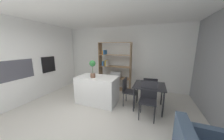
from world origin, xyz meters
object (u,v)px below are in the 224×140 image
dining_chair_island_side (128,89)px  dining_chair_far (150,87)px  open_bookshelf (113,69)px  kitchen_island (97,90)px  potted_plant_on_island (93,67)px  built_in_oven (49,64)px  dining_chair_near (148,96)px  dining_table (149,88)px

dining_chair_island_side → dining_chair_far: size_ratio=1.02×
open_bookshelf → dining_chair_far: size_ratio=2.39×
kitchen_island → potted_plant_on_island: size_ratio=2.38×
kitchen_island → potted_plant_on_island: bearing=-126.9°
dining_chair_island_side → potted_plant_on_island: bearing=108.0°
potted_plant_on_island → open_bookshelf: (0.15, 1.55, -0.33)m
potted_plant_on_island → dining_chair_far: bearing=23.9°
built_in_oven → kitchen_island: 2.34m
potted_plant_on_island → dining_chair_near: potted_plant_on_island is taller
dining_chair_far → dining_table: bearing=84.4°
dining_chair_island_side → dining_chair_far: (0.67, 0.45, -0.01)m
kitchen_island → dining_table: size_ratio=1.48×
built_in_oven → dining_chair_far: (3.90, 0.61, -0.68)m
dining_chair_near → dining_chair_far: dining_chair_near is taller
open_bookshelf → dining_chair_far: (1.62, -0.76, -0.39)m
potted_plant_on_island → dining_chair_near: size_ratio=0.57×
dining_chair_near → dining_chair_island_side: bearing=147.3°
open_bookshelf → dining_table: (1.62, -1.21, -0.25)m
potted_plant_on_island → dining_table: (1.76, 0.34, -0.58)m
open_bookshelf → dining_chair_far: bearing=-25.2°
built_in_oven → dining_table: built_in_oven is taller
kitchen_island → dining_chair_island_side: (1.01, 0.22, 0.08)m
built_in_oven → dining_chair_far: bearing=8.9°
kitchen_island → dining_table: (1.67, 0.22, 0.22)m
potted_plant_on_island → kitchen_island: bearing=53.1°
open_bookshelf → dining_chair_island_side: bearing=-51.9°
dining_chair_island_side → dining_table: bearing=-89.2°
open_bookshelf → dining_chair_near: bearing=-45.6°
dining_chair_island_side → dining_chair_far: bearing=-55.4°
dining_chair_near → dining_chair_far: 0.89m
dining_chair_near → dining_chair_far: size_ratio=1.13×
kitchen_island → dining_chair_island_side: bearing=12.2°
kitchen_island → dining_chair_island_side: kitchen_island is taller
dining_chair_far → open_bookshelf: bearing=-29.8°
kitchen_island → open_bookshelf: bearing=87.7°
kitchen_island → potted_plant_on_island: 0.81m
kitchen_island → dining_chair_near: size_ratio=1.36×
built_in_oven → potted_plant_on_island: bearing=-4.6°
potted_plant_on_island → dining_table: 1.89m
dining_chair_island_side → kitchen_island: bearing=103.1°
kitchen_island → open_bookshelf: size_ratio=0.64×
potted_plant_on_island → dining_chair_island_side: potted_plant_on_island is taller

